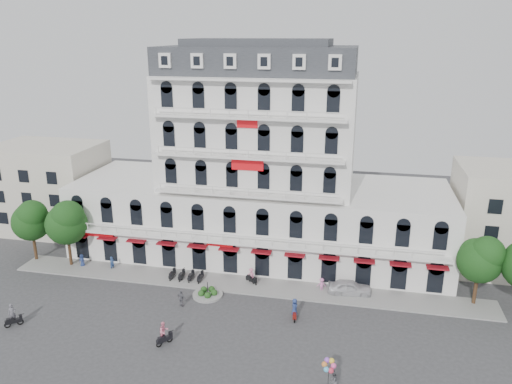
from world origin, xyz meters
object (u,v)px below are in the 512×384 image
object	(u,v)px
parked_car	(350,287)
rider_west	(13,316)
rider_center	(251,276)
balloon_vendor	(332,375)
rider_east	(295,309)
rider_southwest	(164,333)

from	to	relation	value
parked_car	rider_west	xyz separation A→B (m)	(-30.72, -12.76, 0.31)
parked_car	rider_west	size ratio (longest dim) A/B	1.96
rider_center	balloon_vendor	size ratio (longest dim) A/B	0.79
rider_east	rider_center	size ratio (longest dim) A/B	1.15
rider_west	rider_southwest	distance (m)	14.99
rider_west	rider_center	xyz separation A→B (m)	(20.08, 12.76, -0.10)
rider_center	balloon_vendor	world-z (taller)	balloon_vendor
rider_southwest	rider_east	size ratio (longest dim) A/B	1.03
rider_center	rider_southwest	bearing A→B (deg)	-74.62
rider_east	rider_center	distance (m)	8.26
rider_west	rider_east	bearing A→B (deg)	-26.47
parked_car	rider_east	bearing A→B (deg)	135.00
rider_west	rider_east	distance (m)	26.54
parked_car	rider_west	bearing A→B (deg)	107.28
rider_east	rider_west	bearing A→B (deg)	95.64
rider_southwest	rider_east	xyz separation A→B (m)	(10.70, 6.48, -0.07)
rider_west	balloon_vendor	bearing A→B (deg)	-46.01
rider_southwest	rider_west	bearing A→B (deg)	126.78
balloon_vendor	rider_center	bearing A→B (deg)	122.49
rider_east	balloon_vendor	xyz separation A→B (m)	(4.16, -9.27, 0.15)
rider_east	rider_center	xyz separation A→B (m)	(-5.61, 6.06, -0.12)
rider_southwest	parked_car	bearing A→B (deg)	-15.51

